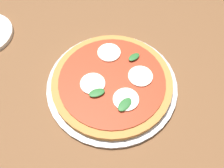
{
  "coord_description": "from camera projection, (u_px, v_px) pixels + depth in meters",
  "views": [
    {
      "loc": [
        -0.29,
        0.16,
        1.32
      ],
      "look_at": [
        0.05,
        0.02,
        0.72
      ],
      "focal_mm": 38.87,
      "sensor_mm": 36.0,
      "label": 1
    }
  ],
  "objects": [
    {
      "name": "dining_table",
      "position": [
        123.0,
        111.0,
        0.76
      ],
      "size": [
        1.43,
        1.03,
        0.71
      ],
      "color": "brown",
      "rests_on": "ground_plane"
    },
    {
      "name": "pizza",
      "position": [
        112.0,
        82.0,
        0.69
      ],
      "size": [
        0.35,
        0.35,
        0.03
      ],
      "color": "#C6843F",
      "rests_on": "serving_tray"
    },
    {
      "name": "serving_tray",
      "position": [
        112.0,
        85.0,
        0.71
      ],
      "size": [
        0.38,
        0.38,
        0.01
      ],
      "primitive_type": "cylinder",
      "color": "silver",
      "rests_on": "dining_table"
    },
    {
      "name": "ground_plane",
      "position": [
        119.0,
        162.0,
        1.3
      ],
      "size": [
        6.0,
        6.0,
        0.0
      ],
      "primitive_type": "plane",
      "color": "#2D2B28"
    }
  ]
}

